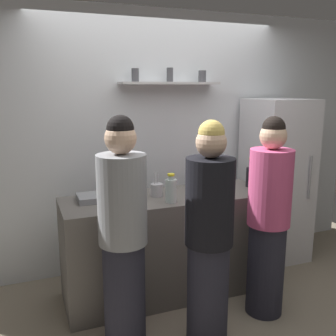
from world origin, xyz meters
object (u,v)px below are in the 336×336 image
at_px(baking_pan, 98,197).
at_px(person_grey_hoodie, 123,237).
at_px(refrigerator, 276,180).
at_px(wine_bottle_dark_glass, 250,176).
at_px(utensil_holder, 157,190).
at_px(person_blonde, 209,239).
at_px(water_bottle_plastic, 171,190).
at_px(wine_bottle_amber_glass, 202,185).
at_px(wine_bottle_green_glass, 195,177).
at_px(wine_bottle_pale_glass, 132,180).
at_px(person_pink_top, 268,220).

xyz_separation_m(baking_pan, person_grey_hoodie, (0.04, -0.66, -0.11)).
bearing_deg(refrigerator, wine_bottle_dark_glass, -150.91).
distance_m(utensil_holder, wine_bottle_dark_glass, 0.94).
bearing_deg(person_blonde, baking_pan, 149.67).
relative_size(water_bottle_plastic, person_blonde, 0.15).
bearing_deg(wine_bottle_amber_glass, baking_pan, 160.49).
distance_m(water_bottle_plastic, person_grey_hoodie, 0.66).
xyz_separation_m(wine_bottle_green_glass, wine_bottle_pale_glass, (-0.58, 0.07, 0.01)).
bearing_deg(wine_bottle_pale_glass, refrigerator, 4.17).
relative_size(utensil_holder, person_grey_hoodie, 0.13).
xyz_separation_m(utensil_holder, wine_bottle_dark_glass, (0.94, -0.02, 0.05)).
height_order(wine_bottle_green_glass, water_bottle_plastic, wine_bottle_green_glass).
bearing_deg(person_pink_top, utensil_holder, -95.31).
bearing_deg(person_grey_hoodie, utensil_holder, -129.73).
distance_m(wine_bottle_pale_glass, person_blonde, 1.01).
bearing_deg(person_blonde, wine_bottle_dark_glass, 67.16).
relative_size(person_pink_top, person_grey_hoodie, 0.98).
relative_size(person_grey_hoodie, person_blonde, 1.02).
height_order(refrigerator, wine_bottle_amber_glass, refrigerator).
relative_size(utensil_holder, water_bottle_plastic, 0.90).
relative_size(refrigerator, wine_bottle_amber_glass, 5.26).
bearing_deg(person_grey_hoodie, refrigerator, -157.63).
bearing_deg(person_blonde, wine_bottle_amber_glass, 93.06).
bearing_deg(utensil_holder, wine_bottle_pale_glass, 136.97).
xyz_separation_m(utensil_holder, person_grey_hoodie, (-0.46, -0.59, -0.14)).
distance_m(refrigerator, water_bottle_plastic, 1.51).
bearing_deg(person_grey_hoodie, wine_bottle_amber_glass, -156.94).
bearing_deg(water_bottle_plastic, person_blonde, -84.20).
distance_m(refrigerator, wine_bottle_pale_glass, 1.65).
bearing_deg(person_grey_hoodie, person_pink_top, 176.91).
xyz_separation_m(refrigerator, person_blonde, (-1.36, -1.06, -0.05)).
distance_m(wine_bottle_green_glass, wine_bottle_pale_glass, 0.58).
distance_m(water_bottle_plastic, person_pink_top, 0.82).
bearing_deg(utensil_holder, refrigerator, 10.78).
distance_m(refrigerator, person_grey_hoodie, 2.11).
xyz_separation_m(utensil_holder, person_blonde, (0.11, -0.79, -0.16)).
xyz_separation_m(baking_pan, wine_bottle_green_glass, (0.90, 0.02, 0.09)).
xyz_separation_m(wine_bottle_amber_glass, wine_bottle_green_glass, (0.08, 0.31, -0.01)).
bearing_deg(utensil_holder, baking_pan, 171.98).
bearing_deg(wine_bottle_amber_glass, utensil_holder, 145.84).
distance_m(utensil_holder, wine_bottle_pale_glass, 0.24).
height_order(refrigerator, person_grey_hoodie, refrigerator).
height_order(baking_pan, wine_bottle_dark_glass, wine_bottle_dark_glass).
height_order(wine_bottle_green_glass, person_pink_top, person_pink_top).
bearing_deg(wine_bottle_green_glass, baking_pan, -179.04).
relative_size(wine_bottle_amber_glass, wine_bottle_green_glass, 1.10).
relative_size(utensil_holder, person_blonde, 0.13).
bearing_deg(water_bottle_plastic, wine_bottle_green_glass, 40.05).
bearing_deg(person_grey_hoodie, wine_bottle_dark_glass, -159.57).
bearing_deg(wine_bottle_dark_glass, baking_pan, 176.58).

